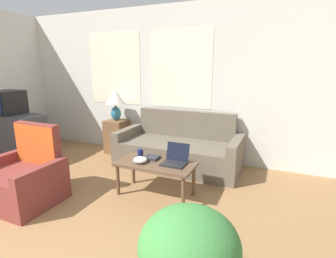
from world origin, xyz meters
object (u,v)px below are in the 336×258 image
Objects in this scene: laptop at (175,159)px; armchair at (25,180)px; snack_bowl at (140,160)px; television at (7,103)px; table_lamp at (115,100)px; cup_navy at (140,153)px; coffee_table at (156,167)px; couch at (179,150)px; book_red at (152,157)px; potted_plant at (189,253)px.

armchair is at bearing -152.61° from laptop.
laptop is at bearing 20.79° from snack_bowl.
television is 0.80× the size of table_lamp.
armchair is at bearing -142.05° from cup_navy.
armchair is at bearing -151.31° from coffee_table.
couch is at bearing 108.38° from laptop.
book_red is 1.82m from potted_plant.
cup_navy reaches higher than snack_bowl.
table_lamp reaches higher than couch.
couch is at bearing 95.15° from coffee_table.
snack_bowl is at bearing -60.79° from cup_navy.
potted_plant reaches higher than book_red.
coffee_table is 1.31× the size of potted_plant.
snack_bowl is (0.10, -0.18, -0.02)m from cup_navy.
coffee_table is 0.27m from laptop.
table_lamp is 2.07m from laptop.
couch is 1.16m from snack_bowl.
couch is at bearing -6.81° from table_lamp.
cup_navy reaches higher than book_red.
laptop is 0.39× the size of potted_plant.
laptop is at bearing 115.20° from potted_plant.
coffee_table is (1.42, -1.22, -0.62)m from table_lamp.
table_lamp reaches higher than laptop.
book_red reaches higher than coffee_table.
book_red is (2.75, -0.07, -0.56)m from television.
snack_bowl reaches higher than book_red.
television reaches higher than armchair.
snack_bowl is (-0.41, -0.15, -0.02)m from laptop.
table_lamp reaches higher than cup_navy.
potted_plant is (1.02, -2.46, 0.20)m from couch.
book_red is (-0.01, -0.96, 0.19)m from couch.
television is at bearing 178.52° from cup_navy.
armchair is at bearing -89.29° from table_lamp.
couch is 2.01× the size of coffee_table.
couch is at bearing 112.54° from potted_plant.
coffee_table is at bearing -3.50° from television.
cup_navy is 0.62× the size of snack_bowl.
coffee_table is at bearing 123.56° from potted_plant.
snack_bowl is 0.23× the size of potted_plant.
laptop reaches higher than snack_bowl.
television reaches higher than potted_plant.
potted_plant is at bearing -55.53° from book_red.
cup_navy is at bearing 158.57° from coffee_table.
potted_plant is (2.32, -0.64, 0.20)m from armchair.
television reaches higher than table_lamp.
cup_navy is 0.14× the size of potted_plant.
snack_bowl is at bearing 29.43° from armchair.
cup_navy is (2.58, -0.07, -0.52)m from television.
cup_navy is 0.59× the size of book_red.
table_lamp is 1.91× the size of laptop.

